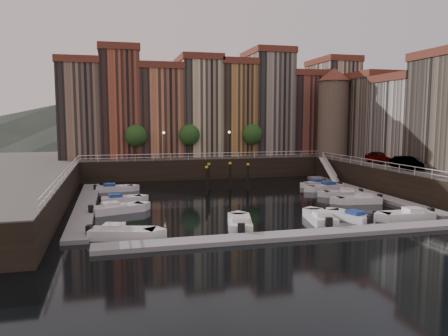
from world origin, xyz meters
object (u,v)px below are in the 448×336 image
object	(u,v)px
corner_tower	(333,111)
gangway	(329,168)
boat_left_2	(116,209)
car_b	(406,164)
boat_left_3	(120,199)
mooring_pilings	(224,178)
car_a	(379,158)
car_c	(411,164)
boat_left_0	(121,233)

from	to	relation	value
corner_tower	gangway	size ratio (longest dim) A/B	1.66
corner_tower	boat_left_2	xyz separation A→B (m)	(-33.16, -19.11, -9.79)
corner_tower	car_b	bearing A→B (deg)	-89.23
gangway	boat_left_3	world-z (taller)	gangway
gangway	mooring_pilings	bearing A→B (deg)	-164.45
corner_tower	car_a	bearing A→B (deg)	-81.11
car_b	car_c	bearing A→B (deg)	21.27
gangway	car_c	bearing A→B (deg)	-73.07
boat_left_3	car_a	world-z (taller)	car_a
corner_tower	car_a	xyz separation A→B (m)	(1.58, -10.10, -6.41)
mooring_pilings	boat_left_3	size ratio (longest dim) A/B	1.30
corner_tower	car_b	distance (m)	18.77
boat_left_3	corner_tower	bearing A→B (deg)	16.26
boat_left_3	car_a	size ratio (longest dim) A/B	1.02
corner_tower	car_c	world-z (taller)	corner_tower
corner_tower	car_a	world-z (taller)	corner_tower
car_a	car_b	xyz separation A→B (m)	(-1.34, -7.54, -0.02)
car_a	car_c	xyz separation A→B (m)	(-0.56, -7.27, -0.08)
gangway	boat_left_0	size ratio (longest dim) A/B	1.55
mooring_pilings	boat_left_3	xyz separation A→B (m)	(-12.82, -4.67, -1.29)
car_b	car_a	bearing A→B (deg)	82.56
corner_tower	car_b	xyz separation A→B (m)	(0.24, -17.63, -6.43)
corner_tower	car_b	size ratio (longest dim) A/B	2.98
boat_left_2	gangway	bearing A→B (deg)	7.98
car_b	corner_tower	bearing A→B (deg)	93.42
boat_left_2	car_c	distance (m)	34.38
gangway	car_a	size ratio (longest dim) A/B	1.81
gangway	mooring_pilings	size ratio (longest dim) A/B	1.37
boat_left_3	car_b	size ratio (longest dim) A/B	1.01
mooring_pilings	boat_left_2	xyz separation A→B (m)	(-13.25, -9.88, -1.25)
corner_tower	car_c	xyz separation A→B (m)	(1.02, -17.37, -6.49)
boat_left_0	mooring_pilings	bearing A→B (deg)	71.28
gangway	car_a	bearing A→B (deg)	-51.33
boat_left_2	boat_left_3	world-z (taller)	boat_left_2
boat_left_3	boat_left_0	bearing A→B (deg)	-97.38
gangway	car_c	world-z (taller)	car_c
boat_left_3	car_b	bearing A→B (deg)	-13.22
gangway	corner_tower	bearing A→B (deg)	57.20
corner_tower	car_c	distance (m)	18.57
car_a	car_b	world-z (taller)	car_a
boat_left_3	car_b	world-z (taller)	car_b
boat_left_0	boat_left_3	world-z (taller)	boat_left_0
boat_left_3	car_c	bearing A→B (deg)	-12.63
mooring_pilings	car_b	world-z (taller)	car_b
mooring_pilings	boat_left_3	distance (m)	13.71
gangway	car_a	xyz separation A→B (m)	(4.48, -5.60, 1.87)
gangway	car_b	world-z (taller)	car_b
mooring_pilings	boat_left_2	distance (m)	16.57
car_c	car_a	bearing A→B (deg)	92.75
mooring_pilings	car_c	xyz separation A→B (m)	(20.92, -8.14, 2.06)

